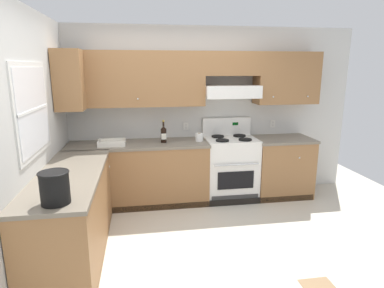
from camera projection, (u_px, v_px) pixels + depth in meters
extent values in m
plane|color=beige|center=(190.00, 244.00, 3.69)|extent=(7.04, 7.04, 0.00)
cube|color=olive|center=(320.00, 288.00, 2.94)|extent=(0.30, 0.30, 0.01)
cube|color=silver|center=(203.00, 113.00, 5.02)|extent=(4.68, 0.12, 2.55)
cube|color=olive|center=(137.00, 79.00, 4.52)|extent=(1.89, 0.34, 0.76)
cube|color=olive|center=(286.00, 78.00, 4.86)|extent=(0.94, 0.34, 0.76)
cube|color=olive|center=(231.00, 64.00, 4.67)|extent=(0.80, 0.34, 0.34)
cube|color=white|center=(231.00, 91.00, 4.73)|extent=(0.80, 0.46, 0.17)
cube|color=white|center=(235.00, 98.00, 4.53)|extent=(0.80, 0.03, 0.04)
sphere|color=silver|center=(138.00, 99.00, 4.40)|extent=(0.02, 0.02, 0.02)
sphere|color=silver|center=(273.00, 97.00, 4.70)|extent=(0.02, 0.02, 0.02)
sphere|color=silver|center=(308.00, 96.00, 4.78)|extent=(0.02, 0.02, 0.02)
cube|color=silver|center=(186.00, 126.00, 4.95)|extent=(0.08, 0.01, 0.12)
cube|color=silver|center=(186.00, 125.00, 4.94)|extent=(0.03, 0.00, 0.03)
cube|color=silver|center=(186.00, 128.00, 4.95)|extent=(0.03, 0.00, 0.03)
cube|color=silver|center=(273.00, 124.00, 5.17)|extent=(0.08, 0.01, 0.12)
cube|color=silver|center=(273.00, 122.00, 5.16)|extent=(0.03, 0.00, 0.03)
cube|color=silver|center=(273.00, 125.00, 5.17)|extent=(0.03, 0.00, 0.03)
cube|color=silver|center=(29.00, 137.00, 3.24)|extent=(0.12, 4.00, 2.55)
cube|color=white|center=(31.00, 110.00, 3.18)|extent=(0.04, 1.00, 0.92)
cube|color=white|center=(33.00, 110.00, 3.18)|extent=(0.01, 0.90, 0.82)
cube|color=white|center=(34.00, 110.00, 3.18)|extent=(0.01, 0.90, 0.02)
cube|color=olive|center=(71.00, 80.00, 4.21)|extent=(0.34, 0.64, 0.76)
cube|color=olive|center=(140.00, 175.00, 4.70)|extent=(1.96, 0.61, 0.87)
cube|color=#756B5B|center=(138.00, 144.00, 4.59)|extent=(1.98, 0.63, 0.04)
cube|color=olive|center=(281.00, 168.00, 5.03)|extent=(0.85, 0.61, 0.87)
cube|color=#756B5B|center=(283.00, 139.00, 4.93)|extent=(0.88, 0.63, 0.04)
cube|color=black|center=(198.00, 204.00, 4.65)|extent=(3.54, 0.06, 0.09)
sphere|color=silver|center=(109.00, 167.00, 4.28)|extent=(0.03, 0.03, 0.03)
sphere|color=silver|center=(299.00, 158.00, 4.69)|extent=(0.03, 0.03, 0.03)
cube|color=olive|center=(73.00, 216.00, 3.39)|extent=(0.61, 1.89, 0.87)
cube|color=#756B5B|center=(69.00, 175.00, 3.29)|extent=(0.63, 1.91, 0.04)
cube|color=black|center=(102.00, 248.00, 3.52)|extent=(0.06, 1.85, 0.09)
cube|color=white|center=(230.00, 169.00, 4.91)|extent=(0.76, 0.58, 0.91)
cube|color=black|center=(236.00, 180.00, 4.64)|extent=(0.53, 0.01, 0.26)
cylinder|color=silver|center=(237.00, 165.00, 4.56)|extent=(0.65, 0.02, 0.02)
cube|color=#333333|center=(235.00, 199.00, 4.71)|extent=(0.70, 0.01, 0.11)
cube|color=white|center=(231.00, 139.00, 4.80)|extent=(0.76, 0.58, 0.02)
cube|color=white|center=(227.00, 127.00, 5.03)|extent=(0.76, 0.04, 0.29)
cube|color=#053F0C|center=(235.00, 124.00, 5.02)|extent=(0.09, 0.01, 0.04)
cylinder|color=black|center=(222.00, 140.00, 4.64)|extent=(0.19, 0.19, 0.02)
cylinder|color=black|center=(222.00, 141.00, 4.64)|extent=(0.07, 0.07, 0.01)
cylinder|color=black|center=(245.00, 140.00, 4.69)|extent=(0.19, 0.19, 0.02)
cylinder|color=black|center=(245.00, 140.00, 4.69)|extent=(0.07, 0.07, 0.01)
cylinder|color=black|center=(218.00, 136.00, 4.91)|extent=(0.19, 0.19, 0.02)
cylinder|color=black|center=(218.00, 137.00, 4.91)|extent=(0.07, 0.07, 0.01)
cylinder|color=black|center=(239.00, 136.00, 4.96)|extent=(0.19, 0.19, 0.02)
cylinder|color=black|center=(239.00, 136.00, 4.96)|extent=(0.07, 0.07, 0.01)
cylinder|color=white|center=(214.00, 129.00, 4.99)|extent=(0.04, 0.02, 0.04)
cylinder|color=white|center=(223.00, 129.00, 5.01)|extent=(0.04, 0.02, 0.04)
cylinder|color=white|center=(231.00, 129.00, 5.03)|extent=(0.04, 0.02, 0.04)
cylinder|color=white|center=(240.00, 128.00, 5.05)|extent=(0.04, 0.02, 0.04)
cylinder|color=black|center=(164.00, 136.00, 4.62)|extent=(0.08, 0.08, 0.20)
cone|color=black|center=(163.00, 128.00, 4.59)|extent=(0.08, 0.08, 0.04)
cylinder|color=black|center=(163.00, 123.00, 4.57)|extent=(0.03, 0.03, 0.09)
cylinder|color=gold|center=(163.00, 121.00, 4.57)|extent=(0.03, 0.03, 0.02)
cube|color=silver|center=(164.00, 137.00, 4.58)|extent=(0.07, 0.00, 0.09)
cube|color=white|center=(112.00, 145.00, 4.46)|extent=(0.30, 0.20, 0.02)
cube|color=white|center=(111.00, 145.00, 4.35)|extent=(0.37, 0.01, 0.07)
cube|color=white|center=(113.00, 141.00, 4.57)|extent=(0.37, 0.01, 0.07)
cube|color=white|center=(99.00, 143.00, 4.43)|extent=(0.01, 0.22, 0.07)
cube|color=white|center=(125.00, 142.00, 4.49)|extent=(0.01, 0.22, 0.07)
cylinder|color=black|center=(55.00, 188.00, 2.53)|extent=(0.22, 0.22, 0.26)
torus|color=black|center=(53.00, 173.00, 2.50)|extent=(0.24, 0.24, 0.01)
cylinder|color=white|center=(199.00, 137.00, 4.71)|extent=(0.11, 0.11, 0.11)
cylinder|color=#9E7A51|center=(199.00, 134.00, 4.70)|extent=(0.04, 0.04, 0.01)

